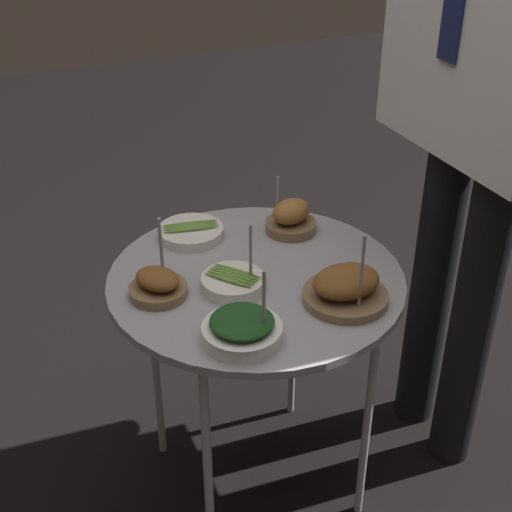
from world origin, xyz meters
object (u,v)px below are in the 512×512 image
Objects in this scene: bowl_asparagus_mid_left at (233,282)px; waiter_figure at (497,38)px; serving_cart at (256,292)px; bowl_roast_front_right at (346,288)px; bowl_roast_back_left at (291,218)px; bowl_spinach_front_left at (242,329)px; bowl_asparagus_back_right at (191,232)px; bowl_roast_center at (158,285)px.

waiter_figure is at bearing 89.26° from bowl_asparagus_mid_left.
bowl_roast_front_right is (0.16, 0.13, 0.08)m from serving_cart.
bowl_asparagus_mid_left is 1.10× the size of bowl_roast_back_left.
bowl_spinach_front_left reaches higher than bowl_asparagus_mid_left.
serving_cart is at bearing -45.97° from bowl_roast_back_left.
bowl_roast_front_right is at bearing 38.73° from serving_cart.
bowl_roast_front_right is 1.11× the size of bowl_spinach_front_left.
bowl_spinach_front_left is at bearing -5.40° from bowl_asparagus_back_right.
bowl_spinach_front_left is 0.81m from waiter_figure.
bowl_asparagus_mid_left is 0.09× the size of waiter_figure.
bowl_asparagus_mid_left is 0.75m from waiter_figure.
bowl_roast_front_right is 0.39m from bowl_roast_center.
bowl_spinach_front_left is at bearing -29.96° from serving_cart.
bowl_asparagus_mid_left is 0.94× the size of bowl_spinach_front_left.
waiter_figure reaches higher than serving_cart.
bowl_roast_back_left is 0.85× the size of bowl_spinach_front_left.
bowl_asparagus_mid_left reaches higher than bowl_asparagus_back_right.
bowl_roast_back_left is at bearing 110.60° from bowl_roast_center.
waiter_figure reaches higher than bowl_roast_back_left.
bowl_roast_back_left reaches higher than bowl_asparagus_back_right.
bowl_asparagus_back_right is (-0.07, -0.23, -0.02)m from bowl_roast_back_left.
bowl_roast_back_left is at bearing 175.05° from bowl_roast_front_right.
bowl_spinach_front_left is at bearing 26.23° from bowl_roast_center.
bowl_roast_front_right reaches higher than bowl_roast_center.
bowl_roast_front_right is 1.29× the size of bowl_roast_back_left.
bowl_asparagus_mid_left reaches higher than bowl_roast_back_left.
waiter_figure is at bearing 63.25° from bowl_roast_back_left.
bowl_roast_center is (-0.21, -0.10, 0.00)m from bowl_spinach_front_left.
waiter_figure is (0.19, 0.37, 0.44)m from bowl_roast_back_left.
serving_cart is 4.01× the size of bowl_spinach_front_left.
bowl_roast_center is at bearing -93.50° from waiter_figure.
bowl_asparagus_back_right is at bearing -151.76° from bowl_roast_front_right.
bowl_roast_center is (-0.18, -0.35, -0.01)m from bowl_roast_front_right.
bowl_roast_center reaches higher than bowl_asparagus_mid_left.
bowl_roast_front_right is at bearing 63.45° from bowl_roast_center.
bowl_asparagus_back_right is (-0.39, -0.21, -0.02)m from bowl_roast_front_right.
bowl_roast_front_right is 0.10× the size of waiter_figure.
bowl_asparagus_back_right is at bearing 145.55° from bowl_roast_center.
bowl_asparagus_back_right is (-0.21, 0.14, -0.01)m from bowl_roast_center.
bowl_asparagus_mid_left is at bearing 76.08° from bowl_roast_center.
bowl_roast_front_right is 0.44m from bowl_asparagus_back_right.
bowl_roast_front_right reaches higher than bowl_asparagus_mid_left.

